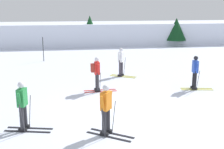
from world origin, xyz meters
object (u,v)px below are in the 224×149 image
(skier_blue, at_px, (195,72))
(conifer_far_centre, at_px, (90,27))
(skier_green, at_px, (23,105))
(skier_orange, at_px, (106,108))
(skier_white, at_px, (121,61))
(conifer_far_right, at_px, (176,29))
(trail_marker_pole, at_px, (43,49))
(skier_red, at_px, (97,72))

(skier_blue, relative_size, conifer_far_centre, 0.55)
(skier_green, bearing_deg, skier_orange, -15.72)
(skier_white, bearing_deg, skier_orange, -103.87)
(conifer_far_right, bearing_deg, conifer_far_centre, 175.43)
(trail_marker_pole, distance_m, conifer_far_right, 14.46)
(skier_red, height_order, skier_white, same)
(trail_marker_pole, relative_size, conifer_far_right, 0.64)
(skier_orange, xyz_separation_m, conifer_far_right, (9.84, 19.71, 0.79))
(skier_orange, bearing_deg, trail_marker_pole, 102.94)
(skier_green, height_order, skier_orange, same)
(skier_blue, distance_m, conifer_far_centre, 16.45)
(skier_blue, distance_m, skier_orange, 6.78)
(trail_marker_pole, bearing_deg, skier_orange, -77.06)
(skier_white, xyz_separation_m, conifer_far_right, (7.94, 12.00, 0.79))
(skier_blue, xyz_separation_m, conifer_far_right, (4.77, 15.21, 0.79))
(skier_green, bearing_deg, skier_white, 56.34)
(trail_marker_pole, bearing_deg, skier_white, -47.88)
(skier_blue, relative_size, skier_green, 1.00)
(conifer_far_right, bearing_deg, skier_red, -123.13)
(skier_orange, height_order, conifer_far_centre, conifer_far_centre)
(skier_red, xyz_separation_m, conifer_far_right, (9.67, 14.82, 0.75))
(skier_red, bearing_deg, trail_marker_pole, 111.11)
(skier_orange, height_order, skier_white, same)
(skier_white, relative_size, conifer_far_right, 0.60)
(skier_red, relative_size, skier_green, 1.00)
(skier_blue, distance_m, conifer_far_right, 15.96)
(skier_orange, relative_size, conifer_far_right, 0.60)
(skier_green, height_order, trail_marker_pole, trail_marker_pole)
(skier_orange, relative_size, trail_marker_pole, 0.94)
(skier_blue, bearing_deg, skier_green, -154.40)
(skier_orange, bearing_deg, skier_blue, 41.57)
(skier_blue, bearing_deg, conifer_far_right, 72.59)
(trail_marker_pole, bearing_deg, conifer_far_centre, 60.72)
(skier_red, height_order, skier_green, same)
(skier_blue, relative_size, skier_white, 1.00)
(skier_red, height_order, trail_marker_pole, trail_marker_pole)
(skier_blue, xyz_separation_m, skier_green, (-7.79, -3.73, 0.00))
(skier_white, bearing_deg, skier_green, -123.66)
(skier_red, distance_m, skier_orange, 4.89)
(trail_marker_pole, bearing_deg, conifer_far_right, 26.98)
(skier_orange, distance_m, conifer_far_centre, 20.47)
(trail_marker_pole, bearing_deg, skier_blue, -46.94)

